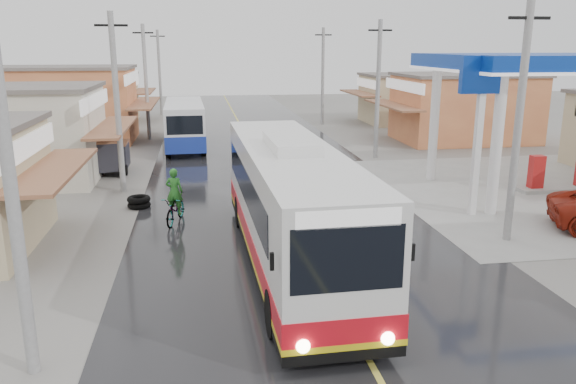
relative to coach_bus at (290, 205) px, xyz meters
name	(u,v)px	position (x,y,z in m)	size (l,w,h in m)	color
ground	(309,251)	(0.79, 0.92, -1.90)	(120.00, 120.00, 0.00)	slate
road	(260,161)	(0.79, 15.92, -1.89)	(12.00, 90.00, 0.02)	black
centre_line	(260,161)	(0.79, 15.92, -1.87)	(0.15, 90.00, 0.01)	#D8CC4C
shopfronts_left	(39,158)	(-12.21, 18.92, -1.90)	(11.00, 44.00, 5.20)	tan
shopfronts_right	(525,163)	(15.79, 12.92, -1.90)	(11.00, 44.00, 4.80)	beige
utility_poles_left	(139,162)	(-6.21, 16.92, -1.90)	(1.60, 50.00, 8.00)	gray
utility_poles_right	(375,158)	(7.79, 15.92, -1.90)	(1.60, 36.00, 8.00)	gray
coach_bus	(290,205)	(0.00, 0.00, 0.00)	(3.05, 12.65, 3.93)	silver
second_bus	(185,124)	(-3.57, 21.14, -0.30)	(2.64, 9.00, 2.97)	silver
cyclist	(175,205)	(-3.63, 4.68, -1.18)	(1.20, 2.13, 2.17)	black
tricycle_near	(104,154)	(-7.57, 13.70, -0.81)	(2.20, 2.61, 1.90)	#26262D
tricycle_far	(115,155)	(-7.08, 14.18, -0.96)	(1.43, 2.14, 1.64)	#26262D
tyre_stack	(139,202)	(-5.23, 7.06, -1.65)	(0.96, 0.96, 0.49)	black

